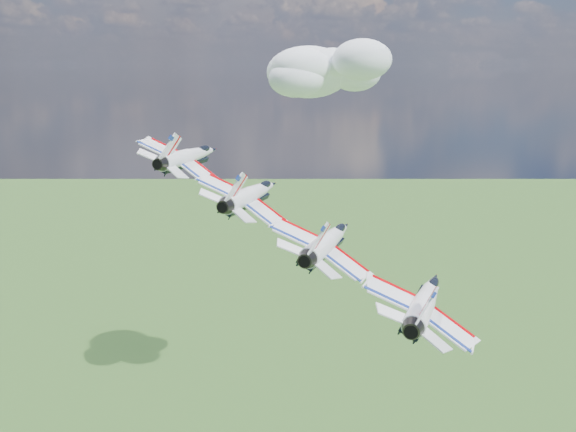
# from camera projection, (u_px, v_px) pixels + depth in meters

# --- Properties ---
(cloud_far) EXTENTS (52.98, 41.63, 20.81)m
(cloud_far) POSITION_uv_depth(u_px,v_px,m) (328.00, 70.00, 261.41)
(cloud_far) COLOR white
(jet_0) EXTENTS (14.25, 17.10, 8.46)m
(jet_0) POSITION_uv_depth(u_px,v_px,m) (190.00, 156.00, 76.40)
(jet_0) COLOR silver
(jet_1) EXTENTS (14.25, 17.10, 8.46)m
(jet_1) POSITION_uv_depth(u_px,v_px,m) (252.00, 194.00, 69.18)
(jet_1) COLOR white
(jet_2) EXTENTS (14.25, 17.10, 8.46)m
(jet_2) POSITION_uv_depth(u_px,v_px,m) (328.00, 241.00, 61.95)
(jet_2) COLOR white
(jet_3) EXTENTS (14.25, 17.10, 8.46)m
(jet_3) POSITION_uv_depth(u_px,v_px,m) (425.00, 300.00, 54.73)
(jet_3) COLOR white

